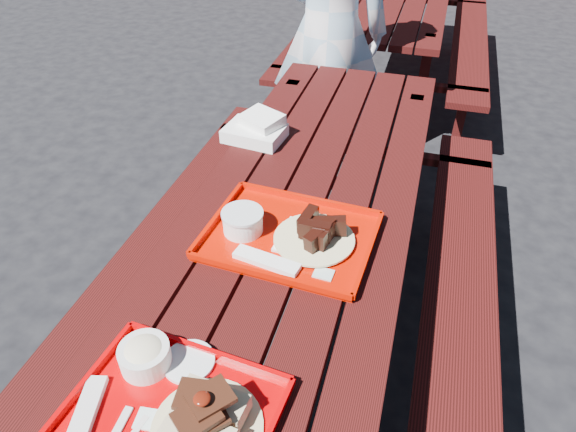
% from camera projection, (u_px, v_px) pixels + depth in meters
% --- Properties ---
extents(ground, '(60.00, 60.00, 0.00)m').
position_uv_depth(ground, '(298.00, 346.00, 2.18)').
color(ground, black).
rests_on(ground, ground).
extents(picnic_table_near, '(1.41, 2.40, 0.75)m').
position_uv_depth(picnic_table_near, '(300.00, 248.00, 1.84)').
color(picnic_table_near, '#3A0B0B').
rests_on(picnic_table_near, ground).
extents(picnic_table_far, '(1.41, 2.40, 0.75)m').
position_uv_depth(picnic_table_far, '(396.00, 15.00, 3.95)').
color(picnic_table_far, '#3A0B0B').
rests_on(picnic_table_far, ground).
extents(near_tray, '(0.48, 0.39, 0.14)m').
position_uv_depth(near_tray, '(174.00, 400.00, 1.11)').
color(near_tray, '#BC0003').
rests_on(near_tray, picnic_table_near).
extents(far_tray, '(0.53, 0.42, 0.08)m').
position_uv_depth(far_tray, '(286.00, 234.00, 1.56)').
color(far_tray, '#BB0F00').
rests_on(far_tray, picnic_table_near).
extents(white_cloth, '(0.25, 0.22, 0.09)m').
position_uv_depth(white_cloth, '(257.00, 129.00, 2.05)').
color(white_cloth, white).
rests_on(white_cloth, picnic_table_near).
extents(person, '(0.68, 0.50, 1.73)m').
position_uv_depth(person, '(329.00, 32.00, 2.73)').
color(person, '#96B8D1').
rests_on(person, ground).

